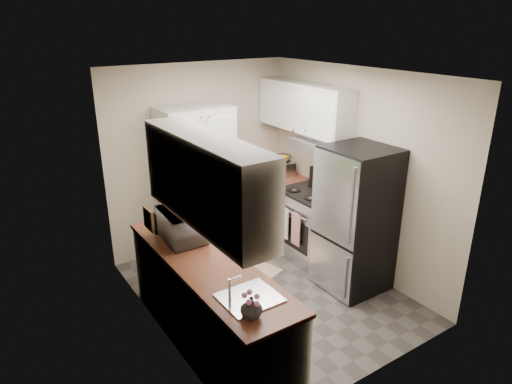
# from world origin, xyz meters

# --- Properties ---
(ground) EXTENTS (3.20, 3.20, 0.00)m
(ground) POSITION_xyz_m (0.00, 0.00, 0.00)
(ground) COLOR #56514C
(ground) RESTS_ON ground
(room_shell) EXTENTS (2.64, 3.24, 2.52)m
(room_shell) POSITION_xyz_m (-0.02, -0.01, 1.63)
(room_shell) COLOR beige
(room_shell) RESTS_ON ground
(pantry_cabinet) EXTENTS (0.90, 0.55, 2.00)m
(pantry_cabinet) POSITION_xyz_m (-0.20, 1.32, 1.00)
(pantry_cabinet) COLOR silver
(pantry_cabinet) RESTS_ON ground
(base_cabinet_left) EXTENTS (0.60, 2.30, 0.88)m
(base_cabinet_left) POSITION_xyz_m (-0.99, -0.43, 0.44)
(base_cabinet_left) COLOR silver
(base_cabinet_left) RESTS_ON ground
(countertop_left) EXTENTS (0.63, 2.33, 0.04)m
(countertop_left) POSITION_xyz_m (-0.99, -0.43, 0.90)
(countertop_left) COLOR brown
(countertop_left) RESTS_ON base_cabinet_left
(base_cabinet_right) EXTENTS (0.60, 0.80, 0.88)m
(base_cabinet_right) POSITION_xyz_m (0.99, 1.19, 0.44)
(base_cabinet_right) COLOR silver
(base_cabinet_right) RESTS_ON ground
(countertop_right) EXTENTS (0.63, 0.83, 0.04)m
(countertop_right) POSITION_xyz_m (0.99, 1.19, 0.90)
(countertop_right) COLOR brown
(countertop_right) RESTS_ON base_cabinet_right
(electric_range) EXTENTS (0.71, 0.78, 1.13)m
(electric_range) POSITION_xyz_m (0.97, 0.39, 0.48)
(electric_range) COLOR #B7B7BC
(electric_range) RESTS_ON ground
(refrigerator) EXTENTS (0.70, 0.72, 1.70)m
(refrigerator) POSITION_xyz_m (0.94, -0.41, 0.85)
(refrigerator) COLOR #B7B7BC
(refrigerator) RESTS_ON ground
(microwave) EXTENTS (0.40, 0.57, 0.30)m
(microwave) POSITION_xyz_m (-0.98, 0.11, 1.07)
(microwave) COLOR #B9B8BD
(microwave) RESTS_ON countertop_left
(wine_bottle) EXTENTS (0.07, 0.07, 0.28)m
(wine_bottle) POSITION_xyz_m (-1.14, 0.37, 1.06)
(wine_bottle) COLOR black
(wine_bottle) RESTS_ON countertop_left
(flower_vase) EXTENTS (0.19, 0.19, 0.17)m
(flower_vase) POSITION_xyz_m (-1.11, -1.36, 1.01)
(flower_vase) COLOR beige
(flower_vase) RESTS_ON countertop_left
(cutting_board) EXTENTS (0.10, 0.26, 0.33)m
(cutting_board) POSITION_xyz_m (-0.83, 0.70, 1.08)
(cutting_board) COLOR #368332
(cutting_board) RESTS_ON countertop_left
(toaster_oven) EXTENTS (0.33, 0.38, 0.20)m
(toaster_oven) POSITION_xyz_m (1.09, 1.20, 1.02)
(toaster_oven) COLOR silver
(toaster_oven) RESTS_ON countertop_right
(fruit_basket) EXTENTS (0.27, 0.27, 0.11)m
(fruit_basket) POSITION_xyz_m (1.09, 1.22, 1.17)
(fruit_basket) COLOR #FFA300
(fruit_basket) RESTS_ON toaster_oven
(kitchen_mat) EXTENTS (0.75, 0.93, 0.01)m
(kitchen_mat) POSITION_xyz_m (0.08, 0.59, 0.01)
(kitchen_mat) COLOR #DAB390
(kitchen_mat) RESTS_ON ground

